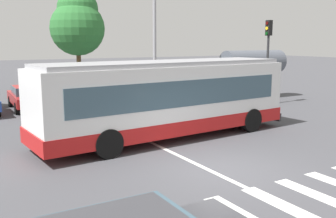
# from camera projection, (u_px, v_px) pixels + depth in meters

# --- Properties ---
(ground_plane) EXTENTS (160.00, 160.00, 0.00)m
(ground_plane) POSITION_uv_depth(u_px,v_px,m) (220.00, 169.00, 11.59)
(ground_plane) COLOR #47474C
(city_transit_bus) EXTENTS (10.91, 3.45, 3.06)m
(city_transit_bus) POSITION_uv_depth(u_px,v_px,m) (167.00, 99.00, 15.16)
(city_transit_bus) COLOR black
(city_transit_bus) RESTS_ON ground_plane
(parked_car_red) EXTENTS (1.98, 4.55, 1.35)m
(parked_car_red) POSITION_uv_depth(u_px,v_px,m) (29.00, 96.00, 21.81)
(parked_car_red) COLOR black
(parked_car_red) RESTS_ON ground_plane
(parked_car_charcoal) EXTENTS (2.03, 4.58, 1.35)m
(parked_car_charcoal) POSITION_uv_depth(u_px,v_px,m) (75.00, 93.00, 23.13)
(parked_car_charcoal) COLOR black
(parked_car_charcoal) RESTS_ON ground_plane
(parked_car_white) EXTENTS (1.99, 4.56, 1.35)m
(parked_car_white) POSITION_uv_depth(u_px,v_px,m) (115.00, 90.00, 24.81)
(parked_car_white) COLOR black
(parked_car_white) RESTS_ON ground_plane
(parked_car_teal) EXTENTS (1.91, 4.52, 1.35)m
(parked_car_teal) POSITION_uv_depth(u_px,v_px,m) (154.00, 87.00, 26.19)
(parked_car_teal) COLOR black
(parked_car_teal) RESTS_ON ground_plane
(traffic_light_far_corner) EXTENTS (0.33, 0.32, 5.07)m
(traffic_light_far_corner) POSITION_uv_depth(u_px,v_px,m) (268.00, 49.00, 23.05)
(traffic_light_far_corner) COLOR #28282B
(traffic_light_far_corner) RESTS_ON ground_plane
(bus_stop_shelter) EXTENTS (4.70, 1.54, 3.25)m
(bus_stop_shelter) POSITION_uv_depth(u_px,v_px,m) (253.00, 63.00, 25.86)
(bus_stop_shelter) COLOR #28282B
(bus_stop_shelter) RESTS_ON ground_plane
(background_tree_right) EXTENTS (4.31, 4.31, 8.00)m
(background_tree_right) POSITION_uv_depth(u_px,v_px,m) (78.00, 23.00, 30.53)
(background_tree_right) COLOR brown
(background_tree_right) RESTS_ON ground_plane
(crosswalk_painted_stripes) EXTENTS (7.58, 3.15, 0.01)m
(crosswalk_painted_stripes) POSITION_uv_depth(u_px,v_px,m) (295.00, 211.00, 8.72)
(crosswalk_painted_stripes) COLOR silver
(crosswalk_painted_stripes) RESTS_ON ground_plane
(lane_center_line) EXTENTS (0.16, 24.00, 0.01)m
(lane_center_line) POSITION_uv_depth(u_px,v_px,m) (176.00, 154.00, 13.12)
(lane_center_line) COLOR silver
(lane_center_line) RESTS_ON ground_plane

